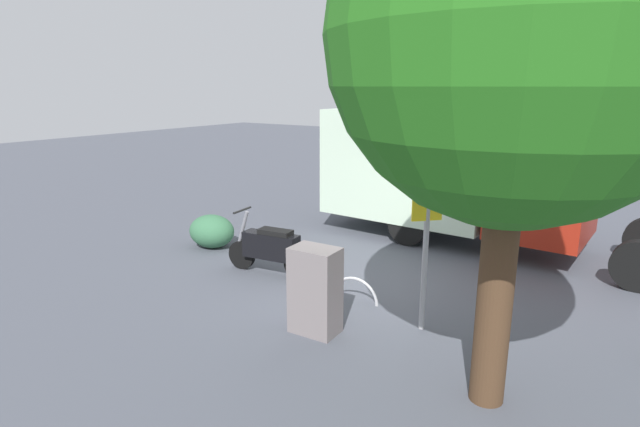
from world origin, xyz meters
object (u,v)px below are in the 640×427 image
object	(u,v)px
utility_cabinet	(315,290)
bike_rack_hoop	(354,301)
motorcycle	(270,248)
stop_sign	(428,201)
street_tree	(519,36)
box_truck_near	(451,170)

from	to	relation	value
utility_cabinet	bike_rack_hoop	size ratio (longest dim) A/B	1.50
utility_cabinet	bike_rack_hoop	xyz separation A→B (m)	(0.05, -1.23, -0.64)
motorcycle	stop_sign	world-z (taller)	stop_sign
motorcycle	stop_sign	size ratio (longest dim) A/B	0.63
motorcycle	street_tree	bearing A→B (deg)	152.32
street_tree	utility_cabinet	size ratio (longest dim) A/B	4.57
stop_sign	utility_cabinet	distance (m)	2.02
motorcycle	street_tree	world-z (taller)	street_tree
stop_sign	utility_cabinet	xyz separation A→B (m)	(1.25, 0.93, -1.29)
stop_sign	street_tree	bearing A→B (deg)	137.00
bike_rack_hoop	motorcycle	bearing A→B (deg)	-6.30
box_truck_near	stop_sign	xyz separation A→B (m)	(-1.24, 4.56, 0.31)
box_truck_near	bike_rack_hoop	distance (m)	4.55
street_tree	bike_rack_hoop	distance (m)	4.94
motorcycle	street_tree	size ratio (longest dim) A/B	0.31
motorcycle	bike_rack_hoop	bearing A→B (deg)	166.79
utility_cabinet	street_tree	bearing A→B (deg)	173.91
stop_sign	utility_cabinet	world-z (taller)	stop_sign
motorcycle	bike_rack_hoop	size ratio (longest dim) A/B	2.13
motorcycle	utility_cabinet	world-z (taller)	utility_cabinet
box_truck_near	street_tree	size ratio (longest dim) A/B	1.25
utility_cabinet	bike_rack_hoop	bearing A→B (deg)	-87.51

